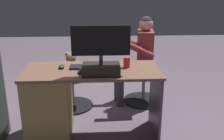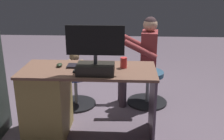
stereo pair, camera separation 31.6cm
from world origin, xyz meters
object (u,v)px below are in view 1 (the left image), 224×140
tv_remote (81,71)px  office_chair_teddy (72,89)px  computer_mouse (62,67)px  cup (127,62)px  teddy_bear (71,64)px  keyboard (90,67)px  monitor (101,60)px  person (139,54)px  desk (58,102)px  visitor_chair (144,85)px

tv_remote → office_chair_teddy: 0.94m
computer_mouse → cup: bearing=179.8°
office_chair_teddy → teddy_bear: bearing=-90.0°
keyboard → teddy_bear: keyboard is taller
monitor → computer_mouse: monitor is taller
monitor → teddy_bear: monitor is taller
person → computer_mouse: bearing=39.4°
cup → office_chair_teddy: bearing=-45.4°
desk → cup: size_ratio=12.63×
office_chair_teddy → person: person is taller
teddy_bear → computer_mouse: bearing=87.2°
desk → tv_remote: size_ratio=9.25×
teddy_bear → person: person is taller
visitor_chair → person: person is taller
office_chair_teddy → teddy_bear: 0.34m
monitor → cup: size_ratio=5.04×
desk → keyboard: 0.50m
computer_mouse → cup: size_ratio=0.87×
desk → visitor_chair: size_ratio=2.55×
monitor → tv_remote: 0.26m
tv_remote → teddy_bear: size_ratio=0.50×
tv_remote → keyboard: bearing=-122.5°
desk → teddy_bear: size_ratio=4.61×
monitor → visitor_chair: size_ratio=1.02×
teddy_bear → monitor: bearing=113.4°
tv_remote → visitor_chair: bearing=-128.3°
tv_remote → office_chair_teddy: size_ratio=0.29×
cup → visitor_chair: (-0.32, -0.77, -0.56)m
desk → monitor: monitor is taller
computer_mouse → person: (-0.92, -0.75, -0.08)m
cup → teddy_bear: size_ratio=0.36×
keyboard → teddy_bear: bearing=-68.2°
computer_mouse → visitor_chair: computer_mouse is taller
desk → keyboard: size_ratio=3.30×
monitor → teddy_bear: bearing=-66.6°
keyboard → office_chair_teddy: (0.26, -0.65, -0.51)m
computer_mouse → teddy_bear: (-0.03, -0.66, -0.19)m
tv_remote → office_chair_teddy: bearing=-73.8°
cup → person: (-0.24, -0.76, -0.12)m
visitor_chair → person: bearing=6.7°
cup → tv_remote: 0.49m
cup → person: person is taller
desk → person: (-0.97, -0.81, 0.29)m
tv_remote → person: (-0.72, -0.87, -0.07)m
cup → desk: bearing=4.2°
computer_mouse → office_chair_teddy: size_ratio=0.18×
keyboard → office_chair_teddy: 0.87m
keyboard → desk: bearing=9.9°
desk → teddy_bear: same height
desk → keyboard: bearing=-170.1°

